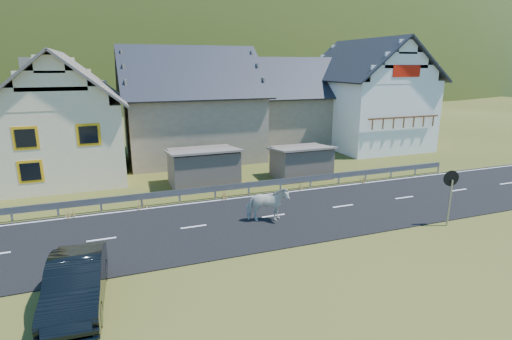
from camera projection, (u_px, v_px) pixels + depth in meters
name	position (u px, v px, depth m)	size (l,w,h in m)	color
ground	(273.00, 216.00, 19.79)	(160.00, 160.00, 0.00)	#353E12
road	(273.00, 216.00, 19.78)	(60.00, 7.00, 0.04)	black
lane_markings	(273.00, 216.00, 19.78)	(60.00, 6.60, 0.01)	silver
guardrail	(249.00, 185.00, 22.98)	(28.10, 0.09, 0.75)	#93969B
shed_left	(203.00, 168.00, 24.72)	(4.30, 3.30, 2.40)	#6B5C51
shed_right	(301.00, 162.00, 26.48)	(3.80, 2.90, 2.20)	#6B5C51
house_cream	(63.00, 111.00, 26.18)	(7.80, 9.80, 8.30)	#FEE7B7
house_stone_a	(190.00, 99.00, 31.86)	(10.80, 9.80, 8.90)	gray
house_stone_b	(292.00, 98.00, 37.13)	(9.80, 8.80, 8.10)	gray
house_white	(367.00, 90.00, 36.22)	(8.80, 10.80, 9.70)	white
mountain	(136.00, 124.00, 189.72)	(440.00, 280.00, 260.00)	#253A11
horse	(267.00, 205.00, 18.89)	(1.98, 0.90, 1.67)	beige
car	(76.00, 283.00, 12.32)	(1.60, 4.58, 1.51)	black
traffic_mirror	(451.00, 185.00, 18.25)	(0.73, 0.26, 2.65)	#93969B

